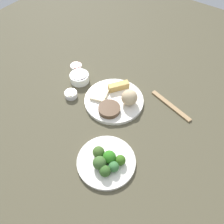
{
  "coord_description": "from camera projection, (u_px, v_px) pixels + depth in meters",
  "views": [
    {
      "loc": [
        0.56,
        0.4,
        0.82
      ],
      "look_at": [
        0.07,
        0.04,
        0.06
      ],
      "focal_mm": 37.72,
      "sensor_mm": 36.0,
      "label": 1
    }
  ],
  "objects": [
    {
      "name": "tabletop",
      "position": [
        114.0,
        105.0,
        1.06
      ],
      "size": [
        2.2,
        2.2,
        0.02
      ],
      "primitive_type": "cube",
      "color": "#494431",
      "rests_on": "ground"
    },
    {
      "name": "main_plate",
      "position": [
        114.0,
        100.0,
        1.05
      ],
      "size": [
        0.26,
        0.26,
        0.02
      ],
      "primitive_type": "cylinder",
      "color": "white",
      "rests_on": "tabletop"
    },
    {
      "name": "rice_scoop",
      "position": [
        129.0,
        97.0,
        1.01
      ],
      "size": [
        0.07,
        0.07,
        0.07
      ],
      "primitive_type": "sphere",
      "color": "tan",
      "rests_on": "main_plate"
    },
    {
      "name": "spring_roll",
      "position": [
        119.0,
        86.0,
        1.08
      ],
      "size": [
        0.1,
        0.08,
        0.03
      ],
      "primitive_type": "cube",
      "rotation": [
        0.0,
        0.0,
        2.54
      ],
      "color": "tan",
      "rests_on": "main_plate"
    },
    {
      "name": "crab_rangoon_wonton",
      "position": [
        100.0,
        95.0,
        1.06
      ],
      "size": [
        0.09,
        0.09,
        0.01
      ],
      "primitive_type": "cube",
      "rotation": [
        0.0,
        0.0,
        0.32
      ],
      "color": "beige",
      "rests_on": "main_plate"
    },
    {
      "name": "stir_fry_heap",
      "position": [
        109.0,
        109.0,
        1.0
      ],
      "size": [
        0.09,
        0.09,
        0.02
      ],
      "primitive_type": "cylinder",
      "color": "#4F3623",
      "rests_on": "main_plate"
    },
    {
      "name": "broccoli_plate",
      "position": [
        106.0,
        162.0,
        0.87
      ],
      "size": [
        0.22,
        0.22,
        0.01
      ],
      "primitive_type": "cylinder",
      "color": "white",
      "rests_on": "tabletop"
    },
    {
      "name": "broccoli_floret_0",
      "position": [
        99.0,
        152.0,
        0.86
      ],
      "size": [
        0.04,
        0.04,
        0.04
      ],
      "primitive_type": "sphere",
      "color": "#3B5A23",
      "rests_on": "broccoli_plate"
    },
    {
      "name": "broccoli_floret_1",
      "position": [
        109.0,
        157.0,
        0.84
      ],
      "size": [
        0.05,
        0.05,
        0.05
      ],
      "primitive_type": "sphere",
      "color": "#2B741B",
      "rests_on": "broccoli_plate"
    },
    {
      "name": "broccoli_floret_2",
      "position": [
        100.0,
        163.0,
        0.83
      ],
      "size": [
        0.05,
        0.05,
        0.05
      ],
      "primitive_type": "sphere",
      "color": "#3B5F2A",
      "rests_on": "broccoli_plate"
    },
    {
      "name": "broccoli_floret_3",
      "position": [
        114.0,
        167.0,
        0.83
      ],
      "size": [
        0.04,
        0.04,
        0.04
      ],
      "primitive_type": "sphere",
      "color": "#366D37",
      "rests_on": "broccoli_plate"
    },
    {
      "name": "broccoli_floret_4",
      "position": [
        105.0,
        171.0,
        0.81
      ],
      "size": [
        0.04,
        0.04,
        0.04
      ],
      "primitive_type": "sphere",
      "color": "#315722",
      "rests_on": "broccoli_plate"
    },
    {
      "name": "broccoli_floret_5",
      "position": [
        120.0,
        160.0,
        0.84
      ],
      "size": [
        0.04,
        0.04,
        0.04
      ],
      "primitive_type": "sphere",
      "color": "#346319",
      "rests_on": "broccoli_plate"
    },
    {
      "name": "soy_sauce_bowl",
      "position": [
        80.0,
        78.0,
        1.13
      ],
      "size": [
        0.09,
        0.09,
        0.04
      ],
      "primitive_type": "cylinder",
      "color": "white",
      "rests_on": "tabletop"
    },
    {
      "name": "soy_sauce_bowl_liquid",
      "position": [
        79.0,
        74.0,
        1.11
      ],
      "size": [
        0.07,
        0.07,
        0.0
      ],
      "primitive_type": "cylinder",
      "color": "black",
      "rests_on": "soy_sauce_bowl"
    },
    {
      "name": "sauce_ramekin_sweet_and_sour",
      "position": [
        76.0,
        67.0,
        1.19
      ],
      "size": [
        0.06,
        0.06,
        0.03
      ],
      "primitive_type": "cylinder",
      "color": "white",
      "rests_on": "tabletop"
    },
    {
      "name": "sauce_ramekin_sweet_and_sour_liquid",
      "position": [
        76.0,
        65.0,
        1.18
      ],
      "size": [
        0.05,
        0.05,
        0.0
      ],
      "primitive_type": "cylinder",
      "color": "red",
      "rests_on": "sauce_ramekin_sweet_and_sour"
    },
    {
      "name": "sauce_ramekin_hot_mustard",
      "position": [
        71.0,
        94.0,
        1.07
      ],
      "size": [
        0.06,
        0.06,
        0.03
      ],
      "primitive_type": "cylinder",
      "color": "white",
      "rests_on": "tabletop"
    },
    {
      "name": "sauce_ramekin_hot_mustard_liquid",
      "position": [
        71.0,
        92.0,
        1.06
      ],
      "size": [
        0.05,
        0.05,
        0.0
      ],
      "primitive_type": "cylinder",
      "color": "yellow",
      "rests_on": "sauce_ramekin_hot_mustard"
    },
    {
      "name": "chopsticks_pair",
      "position": [
        171.0,
        106.0,
        1.04
      ],
      "size": [
        0.07,
        0.22,
        0.01
      ],
      "primitive_type": "cube",
      "rotation": [
        0.0,
        0.0,
        1.32
      ],
      "color": "#9F7D54",
      "rests_on": "tabletop"
    }
  ]
}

